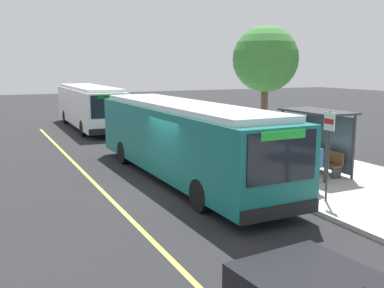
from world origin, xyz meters
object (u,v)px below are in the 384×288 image
at_px(transit_bus_main, 182,138).
at_px(pedestrian_commuter, 316,164).
at_px(waiting_bench, 325,162).
at_px(route_sign_post, 328,144).
at_px(transit_bus_second, 89,105).

height_order(transit_bus_main, pedestrian_commuter, transit_bus_main).
bearing_deg(pedestrian_commuter, waiting_bench, 131.28).
height_order(waiting_bench, route_sign_post, route_sign_post).
bearing_deg(transit_bus_main, pedestrian_commuter, 36.84).
distance_m(transit_bus_second, waiting_bench, 18.88).
relative_size(transit_bus_main, route_sign_post, 4.41).
bearing_deg(route_sign_post, transit_bus_second, -172.88).
bearing_deg(waiting_bench, transit_bus_second, -164.57).
bearing_deg(pedestrian_commuter, transit_bus_second, -171.54).
distance_m(waiting_bench, route_sign_post, 3.86).
relative_size(transit_bus_second, pedestrian_commuter, 6.84).
xyz_separation_m(waiting_bench, route_sign_post, (2.72, -2.41, 1.32)).
xyz_separation_m(transit_bus_second, route_sign_post, (20.89, 2.61, 0.34)).
distance_m(transit_bus_main, pedestrian_commuter, 5.08).
xyz_separation_m(transit_bus_second, pedestrian_commuter, (19.97, 2.97, -0.50)).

